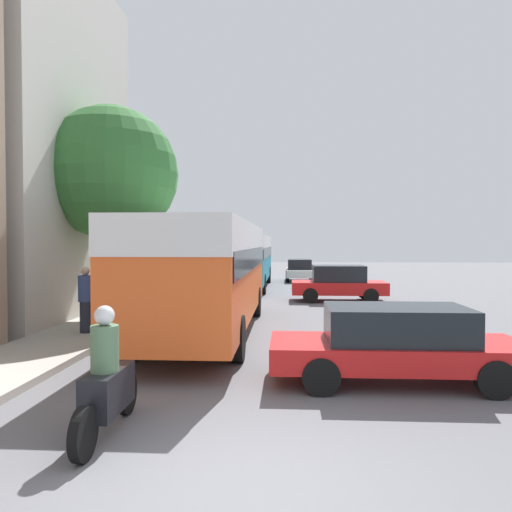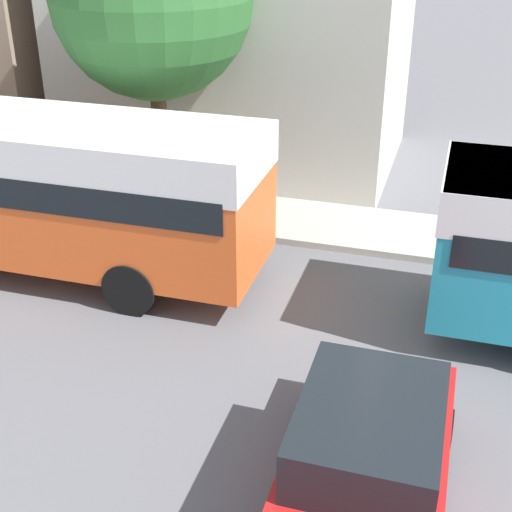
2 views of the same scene
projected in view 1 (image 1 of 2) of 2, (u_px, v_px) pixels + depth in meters
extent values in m
plane|color=slate|center=(243.00, 491.00, 5.10)|extent=(120.00, 120.00, 0.00)
cube|color=beige|center=(4.00, 142.00, 16.92)|extent=(5.92, 8.45, 11.91)
cube|color=#EA5B23|center=(209.00, 270.00, 13.93)|extent=(2.47, 10.67, 2.56)
cube|color=white|center=(209.00, 238.00, 13.91)|extent=(2.50, 10.72, 0.77)
cube|color=black|center=(209.00, 258.00, 13.93)|extent=(2.52, 10.24, 0.56)
cylinder|color=black|center=(191.00, 301.00, 17.34)|extent=(0.28, 1.00, 1.00)
cylinder|color=black|center=(256.00, 302.00, 17.20)|extent=(0.28, 1.00, 1.00)
cylinder|color=black|center=(132.00, 337.00, 10.74)|extent=(0.28, 1.00, 1.00)
cylinder|color=black|center=(237.00, 339.00, 10.60)|extent=(0.28, 1.00, 1.00)
cube|color=teal|center=(246.00, 257.00, 28.06)|extent=(2.43, 11.42, 2.43)
cube|color=white|center=(246.00, 242.00, 28.04)|extent=(2.46, 11.48, 0.73)
cube|color=black|center=(246.00, 252.00, 28.05)|extent=(2.48, 10.96, 0.53)
cylinder|color=black|center=(233.00, 275.00, 31.69)|extent=(0.28, 1.00, 1.00)
cylinder|color=black|center=(268.00, 275.00, 31.55)|extent=(0.28, 1.00, 1.00)
cylinder|color=black|center=(218.00, 284.00, 24.63)|extent=(0.28, 1.00, 1.00)
cylinder|color=black|center=(263.00, 284.00, 24.49)|extent=(0.28, 1.00, 1.00)
cube|color=black|center=(108.00, 390.00, 6.57)|extent=(0.38, 1.10, 0.55)
cylinder|color=black|center=(127.00, 393.00, 7.37)|extent=(0.10, 0.64, 0.64)
cylinder|color=black|center=(83.00, 434.00, 5.78)|extent=(0.12, 0.64, 0.64)
cylinder|color=#4C6B4C|center=(105.00, 348.00, 6.45)|extent=(0.36, 0.36, 0.60)
sphere|color=silver|center=(104.00, 315.00, 6.44)|extent=(0.26, 0.26, 0.26)
cube|color=silver|center=(299.00, 273.00, 32.89)|extent=(1.72, 3.97, 0.47)
cube|color=black|center=(299.00, 264.00, 32.87)|extent=(1.52, 2.18, 0.65)
cylinder|color=black|center=(312.00, 278.00, 31.62)|extent=(0.22, 0.64, 0.64)
cylinder|color=black|center=(287.00, 278.00, 31.72)|extent=(0.22, 0.64, 0.64)
cylinder|color=black|center=(311.00, 275.00, 34.07)|extent=(0.22, 0.64, 0.64)
cylinder|color=black|center=(287.00, 275.00, 34.17)|extent=(0.22, 0.64, 0.64)
cube|color=red|center=(396.00, 353.00, 9.01)|extent=(4.55, 1.81, 0.44)
cube|color=black|center=(397.00, 324.00, 8.99)|extent=(2.50, 1.59, 0.63)
cylinder|color=black|center=(321.00, 376.00, 8.27)|extent=(0.64, 0.22, 0.64)
cylinder|color=black|center=(315.00, 354.00, 9.93)|extent=(0.64, 0.22, 0.64)
cylinder|color=black|center=(496.00, 379.00, 8.10)|extent=(0.64, 0.22, 0.64)
cylinder|color=black|center=(460.00, 356.00, 9.76)|extent=(0.64, 0.22, 0.64)
cube|color=red|center=(338.00, 288.00, 21.68)|extent=(4.04, 1.89, 0.53)
cube|color=black|center=(338.00, 273.00, 21.67)|extent=(2.22, 1.67, 0.70)
cylinder|color=black|center=(364.00, 292.00, 22.48)|extent=(0.64, 0.22, 0.64)
cylinder|color=black|center=(371.00, 296.00, 20.74)|extent=(0.64, 0.22, 0.64)
cylinder|color=black|center=(309.00, 291.00, 22.64)|extent=(0.64, 0.22, 0.64)
cylinder|color=black|center=(310.00, 296.00, 20.90)|extent=(0.64, 0.22, 0.64)
cylinder|color=#232838|center=(86.00, 317.00, 13.24)|extent=(0.31, 0.31, 0.83)
cylinder|color=#33477F|center=(86.00, 288.00, 13.22)|extent=(0.38, 0.38, 0.69)
sphere|color=tan|center=(85.00, 271.00, 13.21)|extent=(0.22, 0.22, 0.22)
cylinder|color=#232838|center=(201.00, 271.00, 34.84)|extent=(0.27, 0.27, 0.77)
cylinder|color=#33477F|center=(201.00, 261.00, 34.82)|extent=(0.34, 0.34, 0.64)
sphere|color=tan|center=(201.00, 255.00, 34.81)|extent=(0.21, 0.21, 0.21)
cylinder|color=brown|center=(112.00, 270.00, 16.13)|extent=(0.36, 0.36, 3.02)
sphere|color=#2D662D|center=(111.00, 173.00, 16.04)|extent=(4.29, 4.29, 4.29)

